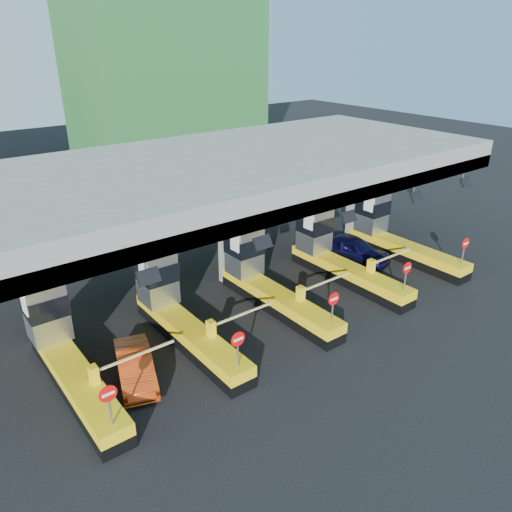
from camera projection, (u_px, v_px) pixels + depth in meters
ground at (265, 302)px, 25.40m from camera, size 120.00×120.00×0.00m
toll_canopy at (231, 173)px, 24.97m from camera, size 28.00×12.09×7.00m
toll_lane_far_left at (61, 345)px, 19.48m from camera, size 4.43×8.00×4.16m
toll_lane_left at (174, 306)px, 22.26m from camera, size 4.43×8.00×4.16m
toll_lane_center at (262, 276)px, 25.03m from camera, size 4.43×8.00×4.16m
toll_lane_right at (333, 252)px, 27.81m from camera, size 4.43×8.00×4.16m
toll_lane_far_right at (390, 232)px, 30.58m from camera, size 4.43×8.00×4.16m
bg_building_scaffold at (161, 16)px, 49.48m from camera, size 18.00×12.00×28.00m
van at (352, 249)px, 29.64m from camera, size 3.06×4.90×1.56m
red_car at (135, 366)px, 19.53m from camera, size 2.40×3.99×1.24m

